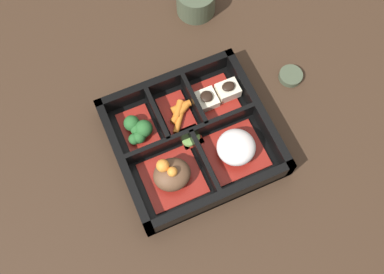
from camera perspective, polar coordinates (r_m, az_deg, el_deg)
ground_plane at (r=0.80m, az=0.00°, el=-0.68°), size 3.00×3.00×0.00m
bento_base at (r=0.80m, az=0.00°, el=-0.55°), size 0.27×0.25×0.01m
bento_rim at (r=0.78m, az=-0.12°, el=0.13°), size 0.27×0.25×0.05m
bowl_rice at (r=0.77m, az=5.60°, el=-1.42°), size 0.10×0.09×0.05m
bowl_stew at (r=0.75m, az=-2.60°, el=-4.83°), size 0.10×0.09×0.06m
bowl_tofu at (r=0.82m, az=3.26°, el=5.29°), size 0.08×0.08×0.03m
bowl_carrots at (r=0.81m, az=-1.73°, el=3.07°), size 0.06×0.08×0.02m
bowl_greens at (r=0.79m, az=-6.80°, el=0.94°), size 0.06×0.08×0.04m
bowl_pickles at (r=0.79m, az=-0.19°, el=-0.07°), size 0.04×0.04×0.01m
tea_cup at (r=0.93m, az=0.49°, el=16.96°), size 0.08×0.08×0.05m
sauce_dish at (r=0.87m, az=12.42°, el=7.59°), size 0.04×0.04×0.01m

